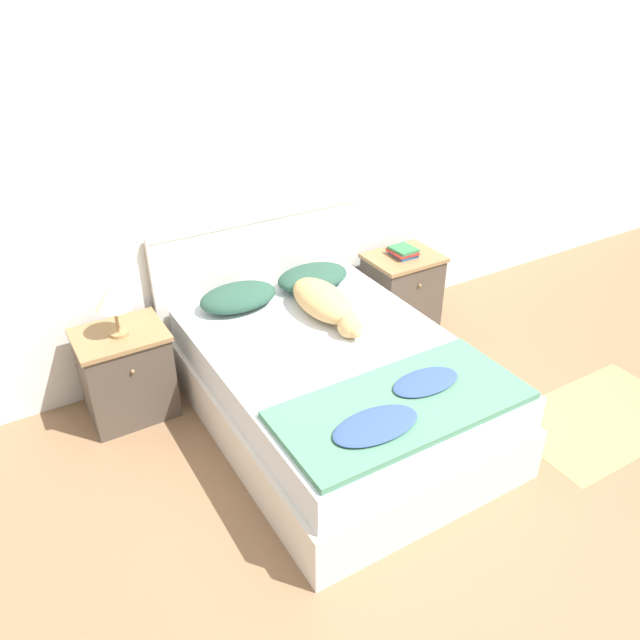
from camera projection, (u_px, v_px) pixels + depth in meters
ground_plane at (459, 542)px, 3.05m from camera, size 16.00×16.00×0.00m
wall_back at (256, 173)px, 3.97m from camera, size 9.00×0.06×2.55m
bed at (337, 388)px, 3.70m from camera, size 1.41×1.92×0.53m
headboard at (261, 282)px, 4.28m from camera, size 1.49×0.06×1.02m
nightstand_left at (127, 374)px, 3.77m from camera, size 0.52×0.42×0.58m
nightstand_right at (401, 291)px, 4.68m from camera, size 0.52×0.42×0.58m
pillow_left at (238, 297)px, 3.95m from camera, size 0.50×0.33×0.14m
pillow_right at (313, 277)px, 4.19m from camera, size 0.50×0.33×0.14m
quilt at (401, 405)px, 3.09m from camera, size 1.30×0.60×0.06m
dog at (325, 303)px, 3.85m from camera, size 0.27×0.78×0.19m
book_stack at (403, 252)px, 4.52m from camera, size 0.18×0.20×0.06m
table_lamp at (112, 298)px, 3.48m from camera, size 0.21×0.21×0.33m
rug at (600, 419)px, 3.86m from camera, size 1.16×0.69×0.00m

